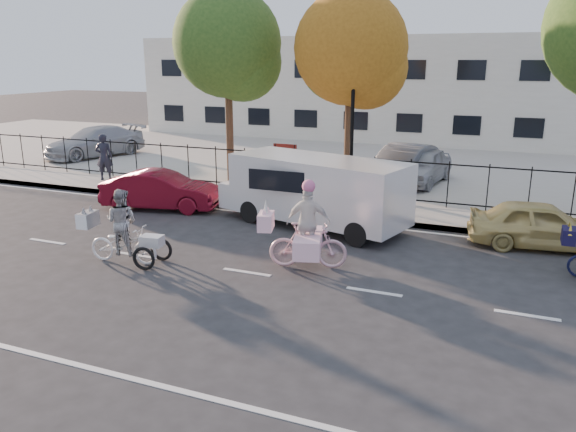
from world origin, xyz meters
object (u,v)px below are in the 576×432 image
at_px(gold_sedan, 541,225).
at_px(lamppost, 353,112).
at_px(lot_car_c, 404,164).
at_px(white_van, 315,189).
at_px(pedestrian, 104,157).
at_px(lot_car_a, 95,142).
at_px(unicorn_bike, 307,236).
at_px(red_sedan, 161,190).
at_px(zebra_trike, 123,235).
at_px(lot_car_d, 421,166).

bearing_deg(gold_sedan, lamppost, 60.27).
bearing_deg(lot_car_c, white_van, -88.30).
height_order(pedestrian, lot_car_c, pedestrian).
bearing_deg(lot_car_a, unicorn_bike, -15.65).
height_order(lamppost, unicorn_bike, lamppost).
height_order(white_van, gold_sedan, white_van).
height_order(red_sedan, pedestrian, pedestrian).
bearing_deg(lot_car_c, pedestrian, -146.44).
distance_m(zebra_trike, red_sedan, 5.02).
bearing_deg(lamppost, gold_sedan, -21.66).
bearing_deg(lot_car_d, zebra_trike, -106.97).
bearing_deg(unicorn_bike, gold_sedan, -70.61).
bearing_deg(lot_car_a, gold_sedan, 0.87).
distance_m(gold_sedan, lot_car_a, 20.80).
bearing_deg(pedestrian, gold_sedan, 150.57).
distance_m(red_sedan, lot_car_d, 9.82).
bearing_deg(white_van, red_sedan, -164.56).
relative_size(unicorn_bike, white_van, 0.35).
xyz_separation_m(lot_car_a, lot_car_d, (15.74, -0.19, -0.05)).
bearing_deg(white_van, lot_car_c, 93.29).
bearing_deg(lot_car_a, red_sedan, -20.11).
xyz_separation_m(lot_car_a, lot_car_c, (15.09, -0.32, 0.00)).
height_order(white_van, lot_car_c, white_van).
bearing_deg(lot_car_c, unicorn_bike, -78.73).
distance_m(unicorn_bike, white_van, 3.40).
bearing_deg(lot_car_c, lot_car_d, 25.04).
height_order(unicorn_bike, pedestrian, unicorn_bike).
bearing_deg(lot_car_d, red_sedan, -129.84).
height_order(zebra_trike, red_sedan, zebra_trike).
xyz_separation_m(white_van, pedestrian, (-9.59, 2.44, -0.06)).
relative_size(gold_sedan, pedestrian, 1.99).
distance_m(zebra_trike, white_van, 5.64).
xyz_separation_m(gold_sedan, pedestrian, (-15.68, 2.02, 0.44)).
xyz_separation_m(lamppost, unicorn_bike, (0.65, -5.96, -2.33)).
relative_size(white_van, lot_car_d, 1.57).
bearing_deg(unicorn_bike, zebra_trike, 91.80).
xyz_separation_m(lamppost, gold_sedan, (5.79, -2.30, -2.49)).
bearing_deg(lot_car_d, lamppost, -105.89).
bearing_deg(red_sedan, lamppost, -76.77).
bearing_deg(red_sedan, white_van, -102.64).
height_order(white_van, lot_car_a, white_van).
relative_size(red_sedan, lot_car_c, 0.88).
height_order(zebra_trike, lot_car_c, zebra_trike).
bearing_deg(white_van, lot_car_d, 88.13).
relative_size(zebra_trike, pedestrian, 1.18).
relative_size(zebra_trike, red_sedan, 0.56).
bearing_deg(unicorn_bike, lot_car_c, -18.48).
xyz_separation_m(zebra_trike, lot_car_d, (5.25, 11.14, 0.11)).
height_order(gold_sedan, pedestrian, pedestrian).
xyz_separation_m(gold_sedan, lot_car_a, (-19.82, 6.31, 0.25)).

